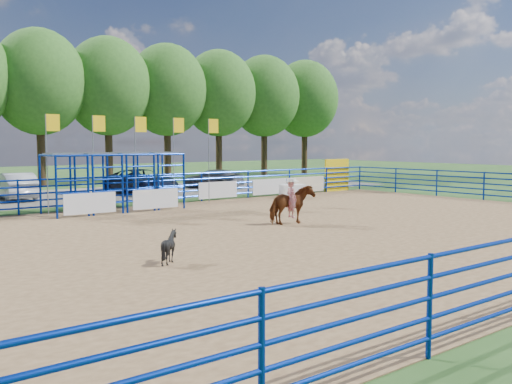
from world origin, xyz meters
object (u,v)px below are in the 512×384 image
horse_and_rider (291,202)px  car_d (213,179)px  car_b (16,186)px  car_c (141,182)px  calf (169,247)px  announcer_table (292,191)px

horse_and_rider → car_d: (7.03, 15.75, -0.23)m
car_b → car_c: 6.83m
calf → car_b: size_ratio=0.19×
calf → car_c: car_c is taller
announcer_table → car_d: (0.24, 8.16, 0.25)m
horse_and_rider → calf: horse_and_rider is taller
calf → car_c: bearing=-24.4°
horse_and_rider → announcer_table: bearing=48.2°
horse_and_rider → calf: size_ratio=2.87×
calf → car_c: 19.85m
announcer_table → car_d: car_d is taller
car_c → car_d: (5.65, 0.93, -0.10)m
horse_and_rider → car_b: horse_and_rider is taller
car_d → horse_and_rider: bearing=43.8°
calf → horse_and_rider: bearing=-64.8°
horse_and_rider → car_d: bearing=66.0°
car_b → car_d: (12.41, -0.12, -0.09)m
announcer_table → car_d: size_ratio=0.32×
car_b → announcer_table: bearing=149.9°
car_b → car_c: car_c is taller
calf → car_d: bearing=-36.0°
horse_and_rider → car_c: horse_and_rider is taller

